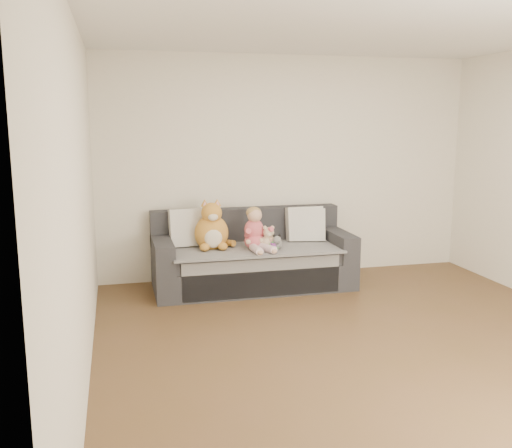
{
  "coord_description": "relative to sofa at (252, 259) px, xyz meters",
  "views": [
    {
      "loc": [
        -2.0,
        -4.01,
        1.87
      ],
      "look_at": [
        -0.55,
        1.87,
        0.75
      ],
      "focal_mm": 40.0,
      "sensor_mm": 36.0,
      "label": 1
    }
  ],
  "objects": [
    {
      "name": "room_shell",
      "position": [
        0.55,
        -1.64,
        0.99
      ],
      "size": [
        5.0,
        5.0,
        5.0
      ],
      "color": "brown",
      "rests_on": "ground"
    },
    {
      "name": "sofa",
      "position": [
        0.0,
        0.0,
        0.0
      ],
      "size": [
        2.2,
        0.94,
        0.85
      ],
      "color": "#26272B",
      "rests_on": "ground"
    },
    {
      "name": "cushion_left",
      "position": [
        -0.67,
        0.14,
        0.37
      ],
      "size": [
        0.47,
        0.24,
        0.43
      ],
      "rotation": [
        0.0,
        0.0,
        0.07
      ],
      "color": "beige",
      "rests_on": "sofa"
    },
    {
      "name": "cushion_right_back",
      "position": [
        0.66,
        0.13,
        0.36
      ],
      "size": [
        0.43,
        0.2,
        0.4
      ],
      "rotation": [
        0.0,
        0.0,
        0.01
      ],
      "color": "beige",
      "rests_on": "sofa"
    },
    {
      "name": "cushion_right_front",
      "position": [
        0.68,
        0.09,
        0.35
      ],
      "size": [
        0.44,
        0.26,
        0.39
      ],
      "rotation": [
        0.0,
        0.0,
        -0.2
      ],
      "color": "beige",
      "rests_on": "sofa"
    },
    {
      "name": "toddler",
      "position": [
        -0.01,
        -0.2,
        0.36
      ],
      "size": [
        0.33,
        0.48,
        0.47
      ],
      "rotation": [
        0.0,
        0.0,
        0.18
      ],
      "color": "#E0654F",
      "rests_on": "sofa"
    },
    {
      "name": "plush_cat",
      "position": [
        -0.46,
        -0.04,
        0.37
      ],
      "size": [
        0.46,
        0.39,
        0.57
      ],
      "rotation": [
        0.0,
        0.0,
        -0.01
      ],
      "color": "#B97F29",
      "rests_on": "sofa"
    },
    {
      "name": "teddy_bear",
      "position": [
        0.13,
        -0.24,
        0.27
      ],
      "size": [
        0.21,
        0.16,
        0.27
      ],
      "rotation": [
        0.0,
        0.0,
        -0.21
      ],
      "color": "#CCB58D",
      "rests_on": "sofa"
    },
    {
      "name": "plush_cow",
      "position": [
        0.2,
        -0.26,
        0.24
      ],
      "size": [
        0.15,
        0.22,
        0.18
      ],
      "rotation": [
        0.0,
        0.0,
        -0.09
      ],
      "color": "white",
      "rests_on": "sofa"
    },
    {
      "name": "sippy_cup",
      "position": [
        0.16,
        -0.31,
        0.22
      ],
      "size": [
        0.1,
        0.08,
        0.12
      ],
      "rotation": [
        0.0,
        0.0,
        -0.3
      ],
      "color": "purple",
      "rests_on": "sofa"
    }
  ]
}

